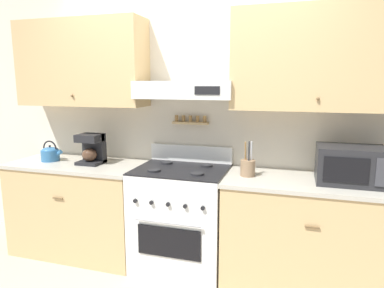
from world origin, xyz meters
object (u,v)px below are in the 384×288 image
(stove_range, at_px, (181,218))
(microwave, at_px, (352,165))
(utensil_crock, at_px, (248,167))
(coffee_maker, at_px, (92,149))
(tea_kettle, at_px, (50,153))

(stove_range, xyz_separation_m, microwave, (1.35, 0.02, 0.58))
(stove_range, bearing_deg, utensil_crock, -0.25)
(coffee_maker, height_order, microwave, same)
(tea_kettle, bearing_deg, utensil_crock, 0.00)
(stove_range, distance_m, utensil_crock, 0.77)
(utensil_crock, bearing_deg, coffee_maker, 179.12)
(tea_kettle, height_order, coffee_maker, coffee_maker)
(stove_range, xyz_separation_m, utensil_crock, (0.58, -0.00, 0.51))
(coffee_maker, distance_m, microwave, 2.24)
(coffee_maker, bearing_deg, stove_range, -1.29)
(tea_kettle, relative_size, coffee_maker, 0.80)
(stove_range, bearing_deg, tea_kettle, -179.89)
(stove_range, height_order, utensil_crock, utensil_crock)
(coffee_maker, bearing_deg, tea_kettle, -177.13)
(microwave, relative_size, utensil_crock, 1.75)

